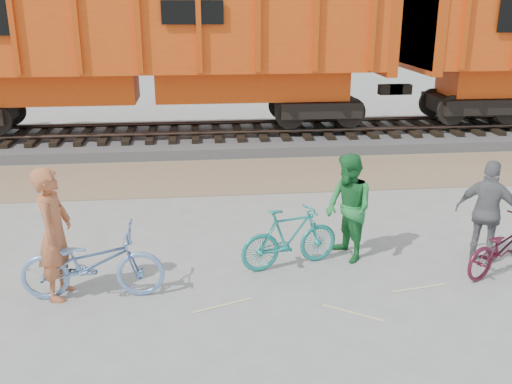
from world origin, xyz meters
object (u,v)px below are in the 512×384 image
(bicycle_blue, at_px, (92,263))
(person_woman, at_px, (488,212))
(person_solo, at_px, (55,234))
(person_man, at_px, (349,208))
(hopper_car_center, at_px, (144,42))
(bicycle_maroon, at_px, (503,246))
(bicycle_teal, at_px, (290,238))

(bicycle_blue, distance_m, person_woman, 6.25)
(bicycle_blue, distance_m, person_solo, 0.67)
(person_man, xyz_separation_m, person_woman, (2.22, -0.37, -0.03))
(hopper_car_center, relative_size, bicycle_maroon, 8.34)
(bicycle_blue, relative_size, person_solo, 1.05)
(hopper_car_center, distance_m, bicycle_maroon, 11.36)
(bicycle_maroon, relative_size, person_solo, 0.85)
(bicycle_teal, distance_m, bicycle_maroon, 3.37)
(bicycle_blue, bearing_deg, person_woman, -84.09)
(person_solo, bearing_deg, hopper_car_center, 1.17)
(hopper_car_center, xyz_separation_m, person_solo, (-0.68, -9.23, -2.02))
(hopper_car_center, relative_size, person_man, 7.79)
(person_solo, distance_m, person_man, 4.57)
(hopper_car_center, relative_size, bicycle_teal, 8.32)
(bicycle_teal, bearing_deg, hopper_car_center, 2.26)
(bicycle_teal, relative_size, person_woman, 0.97)
(bicycle_teal, xyz_separation_m, person_solo, (-3.50, -0.59, 0.48))
(hopper_car_center, height_order, person_solo, hopper_car_center)
(bicycle_blue, height_order, bicycle_maroon, bicycle_blue)
(hopper_car_center, distance_m, person_man, 9.50)
(bicycle_teal, height_order, bicycle_maroon, bicycle_teal)
(bicycle_maroon, xyz_separation_m, person_woman, (-0.10, 0.40, 0.43))
(hopper_car_center, distance_m, person_woman, 10.89)
(hopper_car_center, xyz_separation_m, bicycle_teal, (2.83, -8.63, -2.50))
(bicycle_blue, xyz_separation_m, person_solo, (-0.50, 0.10, 0.44))
(person_solo, bearing_deg, bicycle_teal, -75.02)
(person_solo, relative_size, person_man, 1.09)
(person_solo, bearing_deg, bicycle_maroon, -84.43)
(hopper_car_center, distance_m, bicycle_blue, 9.65)
(bicycle_maroon, xyz_separation_m, person_man, (-2.32, 0.77, 0.46))
(hopper_car_center, relative_size, person_solo, 7.13)
(bicycle_teal, bearing_deg, person_solo, 83.74)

